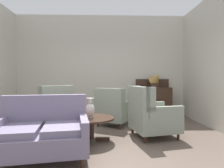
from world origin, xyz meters
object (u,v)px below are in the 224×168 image
object	(u,v)px
settee	(43,133)
sideboard	(153,100)
coffee_table	(91,121)
armchair_back_corner	(113,109)
armchair_beside_settee	(151,116)
gramophone	(156,79)
porcelain_vase	(90,109)
armchair_far_left	(53,111)

from	to	relation	value
settee	sideboard	bearing A→B (deg)	41.91
coffee_table	sideboard	size ratio (longest dim) A/B	0.73
settee	armchair_back_corner	distance (m)	2.35
armchair_beside_settee	armchair_back_corner	bearing A→B (deg)	24.90
settee	gramophone	bearing A→B (deg)	40.52
coffee_table	porcelain_vase	bearing A→B (deg)	-130.00
armchair_back_corner	settee	bearing A→B (deg)	88.76
armchair_far_left	coffee_table	bearing A→B (deg)	100.35
porcelain_vase	armchair_beside_settee	xyz separation A→B (m)	(1.25, 0.25, -0.19)
porcelain_vase	armchair_beside_settee	size ratio (longest dim) A/B	0.36
armchair_beside_settee	armchair_far_left	size ratio (longest dim) A/B	0.96
sideboard	gramophone	distance (m)	0.69
armchair_back_corner	armchair_far_left	size ratio (longest dim) A/B	0.95
armchair_back_corner	gramophone	xyz separation A→B (m)	(1.40, 1.01, 0.79)
settee	armchair_far_left	size ratio (longest dim) A/B	1.34
armchair_beside_settee	gramophone	size ratio (longest dim) A/B	1.89
coffee_table	armchair_back_corner	world-z (taller)	armchair_back_corner
armchair_back_corner	armchair_far_left	distance (m)	1.49
porcelain_vase	settee	distance (m)	1.07
settee	armchair_far_left	bearing A→B (deg)	90.42
armchair_back_corner	sideboard	distance (m)	1.75
armchair_far_left	sideboard	size ratio (longest dim) A/B	0.91
armchair_beside_settee	coffee_table	bearing A→B (deg)	87.71
settee	armchair_beside_settee	world-z (taller)	armchair_beside_settee
armchair_far_left	armchair_beside_settee	bearing A→B (deg)	125.36
armchair_far_left	gramophone	bearing A→B (deg)	166.90
coffee_table	armchair_back_corner	bearing A→B (deg)	69.41
coffee_table	sideboard	xyz separation A→B (m)	(1.81, 2.33, 0.16)
sideboard	coffee_table	bearing A→B (deg)	-127.86
armchair_far_left	sideboard	world-z (taller)	sideboard
coffee_table	porcelain_vase	world-z (taller)	porcelain_vase
porcelain_vase	settee	world-z (taller)	settee
armchair_beside_settee	gramophone	bearing A→B (deg)	-30.34
settee	armchair_back_corner	size ratio (longest dim) A/B	1.40
settee	gramophone	world-z (taller)	gramophone
settee	sideboard	size ratio (longest dim) A/B	1.21
armchair_back_corner	sideboard	bearing A→B (deg)	-112.75
armchair_back_corner	armchair_far_left	bearing A→B (deg)	43.39
armchair_beside_settee	settee	bearing A→B (deg)	106.01
porcelain_vase	sideboard	world-z (taller)	sideboard
settee	coffee_table	bearing A→B (deg)	40.60
coffee_table	settee	world-z (taller)	settee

